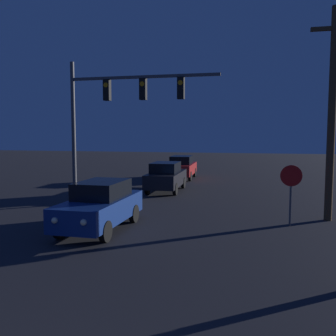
{
  "coord_description": "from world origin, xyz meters",
  "views": [
    {
      "loc": [
        3.16,
        -1.0,
        3.21
      ],
      "look_at": [
        0.0,
        12.37,
        1.92
      ],
      "focal_mm": 40.0,
      "sensor_mm": 36.0,
      "label": 1
    }
  ],
  "objects_px": {
    "utility_pole": "(332,111)",
    "stop_sign": "(291,184)",
    "car_far": "(182,167)",
    "traffic_signal_mast": "(114,105)",
    "car_near": "(100,205)",
    "car_mid": "(166,176)"
  },
  "relations": [
    {
      "from": "utility_pole",
      "to": "car_mid",
      "type": "bearing_deg",
      "value": 144.21
    },
    {
      "from": "car_far",
      "to": "traffic_signal_mast",
      "type": "xyz_separation_m",
      "value": [
        -0.94,
        -10.37,
        3.57
      ]
    },
    {
      "from": "car_near",
      "to": "car_far",
      "type": "bearing_deg",
      "value": -88.85
    },
    {
      "from": "car_near",
      "to": "car_mid",
      "type": "height_order",
      "value": "same"
    },
    {
      "from": "car_far",
      "to": "utility_pole",
      "type": "bearing_deg",
      "value": -57.71
    },
    {
      "from": "car_near",
      "to": "car_far",
      "type": "relative_size",
      "value": 0.99
    },
    {
      "from": "stop_sign",
      "to": "car_near",
      "type": "bearing_deg",
      "value": -162.75
    },
    {
      "from": "stop_sign",
      "to": "utility_pole",
      "type": "xyz_separation_m",
      "value": [
        1.44,
        1.24,
        2.5
      ]
    },
    {
      "from": "car_far",
      "to": "utility_pole",
      "type": "xyz_separation_m",
      "value": [
        7.7,
        -11.21,
        3.16
      ]
    },
    {
      "from": "car_near",
      "to": "traffic_signal_mast",
      "type": "relative_size",
      "value": 0.63
    },
    {
      "from": "car_mid",
      "to": "car_far",
      "type": "bearing_deg",
      "value": 91.21
    },
    {
      "from": "traffic_signal_mast",
      "to": "stop_sign",
      "type": "xyz_separation_m",
      "value": [
        7.2,
        -2.08,
        -2.92
      ]
    },
    {
      "from": "car_far",
      "to": "stop_sign",
      "type": "relative_size",
      "value": 1.99
    },
    {
      "from": "car_near",
      "to": "stop_sign",
      "type": "xyz_separation_m",
      "value": [
        6.18,
        1.92,
        0.66
      ]
    },
    {
      "from": "stop_sign",
      "to": "utility_pole",
      "type": "relative_size",
      "value": 0.28
    },
    {
      "from": "utility_pole",
      "to": "stop_sign",
      "type": "bearing_deg",
      "value": -139.17
    },
    {
      "from": "car_mid",
      "to": "car_far",
      "type": "distance_m",
      "value": 5.86
    },
    {
      "from": "car_far",
      "to": "traffic_signal_mast",
      "type": "bearing_deg",
      "value": -97.4
    },
    {
      "from": "utility_pole",
      "to": "car_far",
      "type": "bearing_deg",
      "value": 124.48
    },
    {
      "from": "car_mid",
      "to": "utility_pole",
      "type": "height_order",
      "value": "utility_pole"
    },
    {
      "from": "car_mid",
      "to": "utility_pole",
      "type": "relative_size",
      "value": 0.55
    },
    {
      "from": "utility_pole",
      "to": "traffic_signal_mast",
      "type": "bearing_deg",
      "value": 174.47
    }
  ]
}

